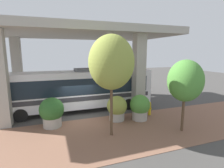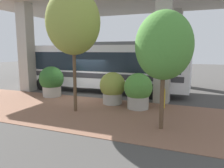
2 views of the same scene
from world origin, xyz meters
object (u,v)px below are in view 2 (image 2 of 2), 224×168
Objects in this scene: planter_middle at (138,90)px; street_tree_near at (73,22)px; planter_back at (52,81)px; street_tree_far at (164,46)px; bus at (100,65)px; planter_front at (113,88)px; fire_hydrant at (163,98)px.

planter_middle is 4.85m from street_tree_near.
street_tree_far reaches higher than planter_back.
planter_back is 0.34× the size of street_tree_near.
planter_front is (-3.23, -2.29, -1.06)m from bus.
planter_middle is 0.94× the size of planter_back.
fire_hydrant is at bearing -87.52° from planter_front.
bus is 5.53m from planter_middle.
planter_middle reaches higher than planter_front.
planter_back is 0.44× the size of street_tree_far.
street_tree_near is (-2.58, -3.43, 3.45)m from planter_back.
planter_front is at bearing -144.67° from bus.
planter_front is at bearing 92.48° from fire_hydrant.
fire_hydrant is 6.16m from street_tree_near.
fire_hydrant is at bearing -92.06° from planter_back.
bus is 6.84× the size of planter_front.
street_tree_near is (-2.31, 4.13, 3.94)m from fire_hydrant.
street_tree_near is at bearing 119.21° from fire_hydrant.
planter_back is (-2.83, 2.35, -0.96)m from bus.
planter_front is (-0.13, 2.92, 0.40)m from fire_hydrant.
planter_front is 5.17m from street_tree_far.
planter_front is 0.97× the size of planter_middle.
planter_front is 4.66m from planter_back.
planter_middle is 6.38m from planter_back.
street_tree_far is (-3.54, -8.01, 2.26)m from planter_back.
planter_back is at bearing 82.07° from planter_middle.
fire_hydrant is at bearing -120.79° from bus.
street_tree_near is at bearing -168.72° from bus.
planter_front is 1.75m from planter_middle.
street_tree_far is at bearing -172.21° from fire_hydrant.
planter_front is at bearing -29.02° from street_tree_near.
planter_back is at bearing 140.34° from bus.
planter_middle is 3.91m from street_tree_far.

